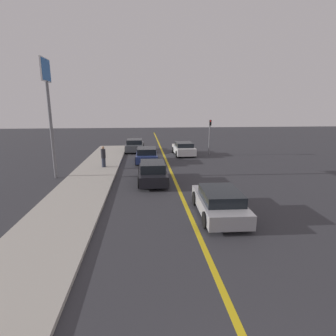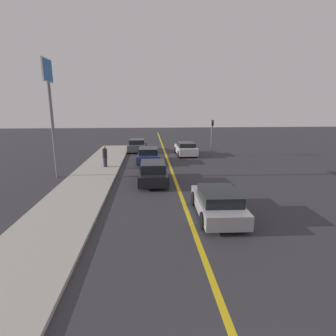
{
  "view_description": "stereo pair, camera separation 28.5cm",
  "coord_description": "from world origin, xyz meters",
  "px_view_note": "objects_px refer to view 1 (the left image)",
  "views": [
    {
      "loc": [
        -2.0,
        -1.28,
        4.74
      ],
      "look_at": [
        -0.61,
        13.57,
        1.24
      ],
      "focal_mm": 28.0,
      "sensor_mm": 36.0,
      "label": 1
    },
    {
      "loc": [
        -1.72,
        -1.3,
        4.74
      ],
      "look_at": [
        -0.61,
        13.57,
        1.24
      ],
      "focal_mm": 28.0,
      "sensor_mm": 36.0,
      "label": 2
    }
  ],
  "objects_px": {
    "pedestrian_mid_group": "(103,157)",
    "traffic_light": "(210,133)",
    "car_far_distant": "(147,155)",
    "car_parked_left_lot": "(184,149)",
    "car_near_right_lane": "(219,202)",
    "car_ahead_center": "(153,172)",
    "car_oncoming_far": "(135,145)",
    "roadside_sign": "(48,94)"
  },
  "relations": [
    {
      "from": "pedestrian_mid_group",
      "to": "traffic_light",
      "type": "relative_size",
      "value": 0.47
    },
    {
      "from": "car_far_distant",
      "to": "car_parked_left_lot",
      "type": "relative_size",
      "value": 0.97
    },
    {
      "from": "car_near_right_lane",
      "to": "car_ahead_center",
      "type": "xyz_separation_m",
      "value": [
        -2.76,
        5.49,
        0.05
      ]
    },
    {
      "from": "car_parked_left_lot",
      "to": "pedestrian_mid_group",
      "type": "xyz_separation_m",
      "value": [
        -7.14,
        -5.46,
        0.33
      ]
    },
    {
      "from": "car_ahead_center",
      "to": "car_parked_left_lot",
      "type": "bearing_deg",
      "value": 70.27
    },
    {
      "from": "car_ahead_center",
      "to": "car_parked_left_lot",
      "type": "relative_size",
      "value": 1.01
    },
    {
      "from": "pedestrian_mid_group",
      "to": "car_far_distant",
      "type": "bearing_deg",
      "value": 32.31
    },
    {
      "from": "pedestrian_mid_group",
      "to": "traffic_light",
      "type": "bearing_deg",
      "value": 26.97
    },
    {
      "from": "car_oncoming_far",
      "to": "car_near_right_lane",
      "type": "bearing_deg",
      "value": -75.34
    },
    {
      "from": "car_parked_left_lot",
      "to": "traffic_light",
      "type": "height_order",
      "value": "traffic_light"
    },
    {
      "from": "car_ahead_center",
      "to": "traffic_light",
      "type": "xyz_separation_m",
      "value": [
        5.94,
        9.06,
        1.53
      ]
    },
    {
      "from": "car_far_distant",
      "to": "roadside_sign",
      "type": "height_order",
      "value": "roadside_sign"
    },
    {
      "from": "car_ahead_center",
      "to": "roadside_sign",
      "type": "bearing_deg",
      "value": 165.5
    },
    {
      "from": "car_oncoming_far",
      "to": "traffic_light",
      "type": "xyz_separation_m",
      "value": [
        7.43,
        -3.03,
        1.53
      ]
    },
    {
      "from": "car_ahead_center",
      "to": "traffic_light",
      "type": "distance_m",
      "value": 10.94
    },
    {
      "from": "car_near_right_lane",
      "to": "car_parked_left_lot",
      "type": "xyz_separation_m",
      "value": [
        0.71,
        15.12,
        0.02
      ]
    },
    {
      "from": "car_far_distant",
      "to": "car_oncoming_far",
      "type": "bearing_deg",
      "value": 102.5
    },
    {
      "from": "car_near_right_lane",
      "to": "pedestrian_mid_group",
      "type": "relative_size",
      "value": 2.53
    },
    {
      "from": "car_near_right_lane",
      "to": "car_parked_left_lot",
      "type": "bearing_deg",
      "value": 88.96
    },
    {
      "from": "roadside_sign",
      "to": "car_near_right_lane",
      "type": "bearing_deg",
      "value": -37.75
    },
    {
      "from": "car_near_right_lane",
      "to": "pedestrian_mid_group",
      "type": "height_order",
      "value": "pedestrian_mid_group"
    },
    {
      "from": "car_far_distant",
      "to": "car_ahead_center",
      "type": "bearing_deg",
      "value": -86.71
    },
    {
      "from": "car_ahead_center",
      "to": "car_parked_left_lot",
      "type": "height_order",
      "value": "car_ahead_center"
    },
    {
      "from": "car_ahead_center",
      "to": "car_oncoming_far",
      "type": "height_order",
      "value": "car_ahead_center"
    },
    {
      "from": "car_oncoming_far",
      "to": "traffic_light",
      "type": "bearing_deg",
      "value": -21.12
    },
    {
      "from": "car_parked_left_lot",
      "to": "pedestrian_mid_group",
      "type": "height_order",
      "value": "pedestrian_mid_group"
    },
    {
      "from": "car_near_right_lane",
      "to": "car_far_distant",
      "type": "height_order",
      "value": "car_far_distant"
    },
    {
      "from": "traffic_light",
      "to": "roadside_sign",
      "type": "height_order",
      "value": "roadside_sign"
    },
    {
      "from": "traffic_light",
      "to": "car_oncoming_far",
      "type": "bearing_deg",
      "value": 157.82
    },
    {
      "from": "car_far_distant",
      "to": "pedestrian_mid_group",
      "type": "distance_m",
      "value": 4.01
    },
    {
      "from": "car_parked_left_lot",
      "to": "car_oncoming_far",
      "type": "bearing_deg",
      "value": 152.35
    },
    {
      "from": "car_ahead_center",
      "to": "pedestrian_mid_group",
      "type": "height_order",
      "value": "pedestrian_mid_group"
    },
    {
      "from": "car_near_right_lane",
      "to": "traffic_light",
      "type": "relative_size",
      "value": 1.19
    },
    {
      "from": "car_oncoming_far",
      "to": "pedestrian_mid_group",
      "type": "distance_m",
      "value": 8.22
    },
    {
      "from": "car_near_right_lane",
      "to": "pedestrian_mid_group",
      "type": "distance_m",
      "value": 11.61
    },
    {
      "from": "pedestrian_mid_group",
      "to": "car_ahead_center",
      "type": "bearing_deg",
      "value": -48.72
    },
    {
      "from": "traffic_light",
      "to": "roadside_sign",
      "type": "xyz_separation_m",
      "value": [
        -12.47,
        -7.36,
        3.36
      ]
    },
    {
      "from": "car_near_right_lane",
      "to": "car_parked_left_lot",
      "type": "distance_m",
      "value": 15.14
    },
    {
      "from": "car_ahead_center",
      "to": "car_parked_left_lot",
      "type": "distance_m",
      "value": 10.24
    },
    {
      "from": "car_near_right_lane",
      "to": "traffic_light",
      "type": "distance_m",
      "value": 14.98
    },
    {
      "from": "car_oncoming_far",
      "to": "car_parked_left_lot",
      "type": "bearing_deg",
      "value": -25.33
    },
    {
      "from": "car_ahead_center",
      "to": "traffic_light",
      "type": "relative_size",
      "value": 1.15
    }
  ]
}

